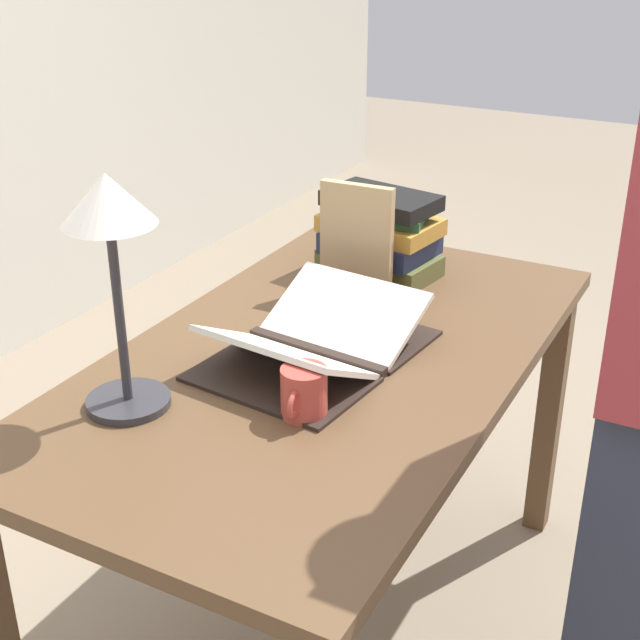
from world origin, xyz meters
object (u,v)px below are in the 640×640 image
(book_standing_upright, at_px, (356,240))
(reading_lamp, at_px, (111,233))
(coffee_mug, at_px, (304,393))
(open_book, at_px, (316,342))
(book_stack_tall, at_px, (380,234))

(book_standing_upright, bearing_deg, reading_lamp, 165.71)
(book_standing_upright, height_order, coffee_mug, book_standing_upright)
(open_book, bearing_deg, book_stack_tall, 15.20)
(book_stack_tall, xyz_separation_m, coffee_mug, (-0.70, -0.17, -0.05))
(book_standing_upright, bearing_deg, book_stack_tall, 0.66)
(reading_lamp, bearing_deg, book_standing_upright, -12.27)
(open_book, distance_m, coffee_mug, 0.24)
(open_book, bearing_deg, reading_lamp, 153.55)
(book_standing_upright, xyz_separation_m, coffee_mug, (-0.55, -0.16, -0.09))
(book_standing_upright, relative_size, coffee_mug, 2.32)
(open_book, xyz_separation_m, book_stack_tall, (0.48, 0.08, 0.07))
(open_book, bearing_deg, coffee_mug, -151.07)
(coffee_mug, bearing_deg, reading_lamp, 111.99)
(book_stack_tall, bearing_deg, reading_lamp, 170.41)
(reading_lamp, bearing_deg, open_book, -32.46)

